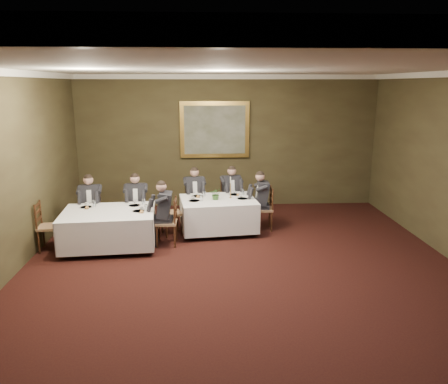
{
  "coord_description": "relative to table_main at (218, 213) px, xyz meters",
  "views": [
    {
      "loc": [
        -0.71,
        -6.66,
        3.25
      ],
      "look_at": [
        -0.26,
        1.82,
        1.15
      ],
      "focal_mm": 35.0,
      "sensor_mm": 36.0,
      "label": 1
    }
  ],
  "objects": [
    {
      "name": "painting",
      "position": [
        0.0,
        2.2,
        1.63
      ],
      "size": [
        1.83,
        0.09,
        1.48
      ],
      "color": "#E8C455",
      "rests_on": "back_wall"
    },
    {
      "name": "diner_main_backleft",
      "position": [
        -0.54,
        0.78,
        0.06
      ],
      "size": [
        0.45,
        0.52,
        1.35
      ],
      "rotation": [
        0.0,
        0.0,
        3.26
      ],
      "color": "black",
      "rests_on": "chair_main_backleft"
    },
    {
      "name": "diner_sec_backright",
      "position": [
        -1.83,
        0.12,
        0.06
      ],
      "size": [
        0.44,
        0.51,
        1.35
      ],
      "rotation": [
        0.0,
        0.0,
        3.21
      ],
      "color": "black",
      "rests_on": "chair_sec_backright"
    },
    {
      "name": "back_wall",
      "position": [
        0.34,
        2.27,
        1.3
      ],
      "size": [
        8.0,
        0.1,
        3.5
      ],
      "primitive_type": "cube",
      "color": "#362E1B",
      "rests_on": "ground"
    },
    {
      "name": "place_setting_table_second",
      "position": [
        -2.73,
        -0.48,
        0.35
      ],
      "size": [
        0.33,
        0.31,
        0.14
      ],
      "color": "white",
      "rests_on": "table_second"
    },
    {
      "name": "diner_main_endright",
      "position": [
        1.03,
        0.12,
        0.06
      ],
      "size": [
        0.49,
        0.43,
        1.35
      ],
      "rotation": [
        0.0,
        0.0,
        1.54
      ],
      "color": "black",
      "rests_on": "chair_main_endright"
    },
    {
      "name": "chair_main_endleft",
      "position": [
        -1.04,
        -0.12,
        -0.17
      ],
      "size": [
        0.54,
        0.56,
        1.0
      ],
      "rotation": [
        0.0,
        0.0,
        -1.23
      ],
      "color": "#8F6B48",
      "rests_on": "ground"
    },
    {
      "name": "crown_molding",
      "position": [
        0.34,
        -2.73,
        2.99
      ],
      "size": [
        8.0,
        10.0,
        0.12
      ],
      "color": "white",
      "rests_on": "back_wall"
    },
    {
      "name": "chair_main_backleft",
      "position": [
        -0.54,
        0.79,
        -0.17
      ],
      "size": [
        0.49,
        0.47,
        1.0
      ],
      "rotation": [
        0.0,
        0.0,
        3.26
      ],
      "color": "#8F6B48",
      "rests_on": "ground"
    },
    {
      "name": "place_setting_table_main",
      "position": [
        -0.43,
        0.32,
        0.35
      ],
      "size": [
        0.33,
        0.31,
        0.14
      ],
      "color": "white",
      "rests_on": "table_main"
    },
    {
      "name": "chair_main_backright",
      "position": [
        0.34,
        0.9,
        -0.17
      ],
      "size": [
        0.52,
        0.5,
        1.0
      ],
      "rotation": [
        0.0,
        0.0,
        3.35
      ],
      "color": "#8F6B48",
      "rests_on": "ground"
    },
    {
      "name": "diner_sec_backleft",
      "position": [
        -2.82,
        0.05,
        0.06
      ],
      "size": [
        0.45,
        0.52,
        1.35
      ],
      "rotation": [
        0.0,
        0.0,
        3.24
      ],
      "color": "black",
      "rests_on": "chair_sec_backleft"
    },
    {
      "name": "ground",
      "position": [
        0.34,
        -2.73,
        -0.45
      ],
      "size": [
        10.0,
        10.0,
        0.0
      ],
      "primitive_type": "plane",
      "color": "black",
      "rests_on": "ground"
    },
    {
      "name": "chair_main_endright",
      "position": [
        1.04,
        0.12,
        -0.17
      ],
      "size": [
        0.43,
        0.45,
        1.0
      ],
      "rotation": [
        0.0,
        0.0,
        1.54
      ],
      "color": "#8F6B48",
      "rests_on": "ground"
    },
    {
      "name": "table_main",
      "position": [
        0.0,
        0.0,
        0.0
      ],
      "size": [
        1.79,
        1.45,
        0.67
      ],
      "rotation": [
        0.0,
        0.0,
        0.12
      ],
      "color": "black",
      "rests_on": "ground"
    },
    {
      "name": "diner_sec_endright",
      "position": [
        -1.1,
        -0.76,
        0.06
      ],
      "size": [
        0.49,
        0.43,
        1.35
      ],
      "rotation": [
        0.0,
        0.0,
        1.54
      ],
      "color": "black",
      "rests_on": "chair_sec_endright"
    },
    {
      "name": "candlestick",
      "position": [
        0.28,
        0.1,
        0.5
      ],
      "size": [
        0.07,
        0.07,
        0.5
      ],
      "color": "#BE8A3A",
      "rests_on": "table_main"
    },
    {
      "name": "ceiling",
      "position": [
        0.34,
        -2.73,
        3.05
      ],
      "size": [
        8.0,
        10.0,
        0.1
      ],
      "primitive_type": "cube",
      "color": "silver",
      "rests_on": "back_wall"
    },
    {
      "name": "chair_sec_endright",
      "position": [
        -1.09,
        -0.76,
        -0.17
      ],
      "size": [
        0.43,
        0.45,
        1.0
      ],
      "rotation": [
        0.0,
        0.0,
        1.54
      ],
      "color": "#8F6B48",
      "rests_on": "ground"
    },
    {
      "name": "chair_sec_backright",
      "position": [
        -1.83,
        0.13,
        -0.17
      ],
      "size": [
        0.47,
        0.45,
        1.0
      ],
      "rotation": [
        0.0,
        0.0,
        3.21
      ],
      "color": "#8F6B48",
      "rests_on": "ground"
    },
    {
      "name": "diner_main_backright",
      "position": [
        0.34,
        0.88,
        0.06
      ],
      "size": [
        0.49,
        0.55,
        1.35
      ],
      "rotation": [
        0.0,
        0.0,
        3.35
      ],
      "color": "black",
      "rests_on": "chair_main_backright"
    },
    {
      "name": "chair_sec_endleft",
      "position": [
        -3.42,
        -0.94,
        -0.17
      ],
      "size": [
        0.46,
        0.48,
        1.0
      ],
      "rotation": [
        0.0,
        0.0,
        -1.48
      ],
      "color": "#8F6B48",
      "rests_on": "ground"
    },
    {
      "name": "chair_sec_backleft",
      "position": [
        -2.83,
        0.06,
        -0.17
      ],
      "size": [
        0.48,
        0.46,
        1.0
      ],
      "rotation": [
        0.0,
        0.0,
        3.24
      ],
      "color": "#8F6B48",
      "rests_on": "ground"
    },
    {
      "name": "table_second",
      "position": [
        -2.26,
        -0.85,
        0.0
      ],
      "size": [
        1.95,
        1.54,
        0.67
      ],
      "rotation": [
        0.0,
        0.0,
        0.08
      ],
      "color": "black",
      "rests_on": "ground"
    },
    {
      "name": "centerpiece",
      "position": [
        -0.05,
        -0.03,
        0.45
      ],
      "size": [
        0.27,
        0.24,
        0.28
      ],
      "primitive_type": "imported",
      "rotation": [
        0.0,
        0.0,
        -0.12
      ],
      "color": "#2D5926",
      "rests_on": "table_main"
    }
  ]
}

